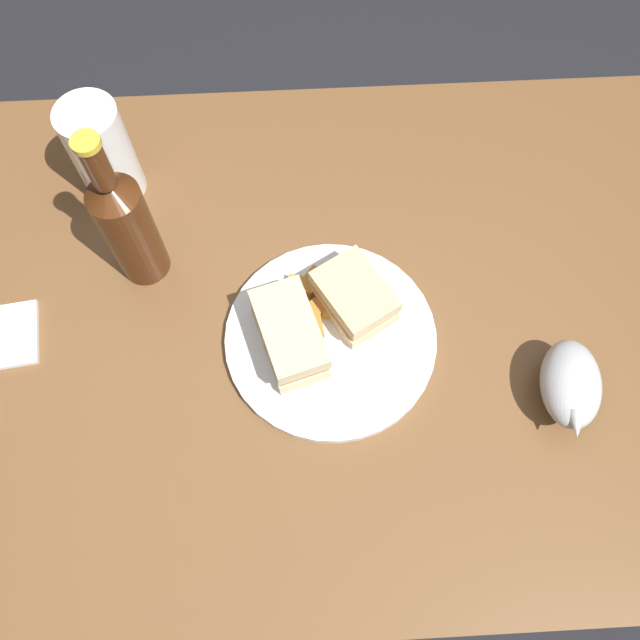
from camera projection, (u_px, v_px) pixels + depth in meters
ground_plane at (313, 446)px, 1.59m from camera, size 6.00×6.00×0.00m
dining_table at (311, 400)px, 1.24m from camera, size 1.29×0.79×0.77m
plate at (332, 338)px, 0.87m from camera, size 0.28×0.28×0.01m
sandwich_half_left at (356, 297)px, 0.86m from camera, size 0.12×0.13×0.05m
sandwich_half_right at (292, 335)px, 0.83m from camera, size 0.10×0.14×0.06m
potato_wedge_front at (307, 286)px, 0.88m from camera, size 0.05×0.03×0.02m
potato_wedge_middle at (314, 282)px, 0.88m from camera, size 0.04×0.04×0.02m
potato_wedge_back at (314, 309)px, 0.87m from camera, size 0.05×0.04×0.02m
potato_wedge_left_edge at (300, 296)px, 0.88m from camera, size 0.03×0.05×0.02m
potato_wedge_right_edge at (315, 321)px, 0.86m from camera, size 0.03×0.05×0.01m
potato_wedge_stray at (338, 311)px, 0.87m from camera, size 0.04×0.02×0.01m
pint_glass at (107, 157)px, 0.91m from camera, size 0.08×0.08×0.16m
gravy_boat at (572, 385)px, 0.81m from camera, size 0.09×0.13×0.07m
cider_bottle at (129, 224)px, 0.82m from camera, size 0.07×0.07×0.27m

